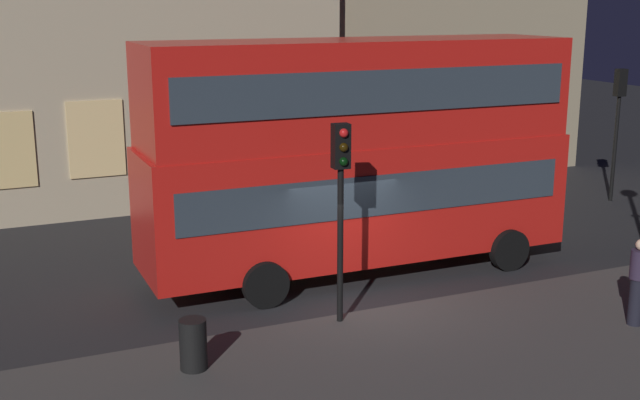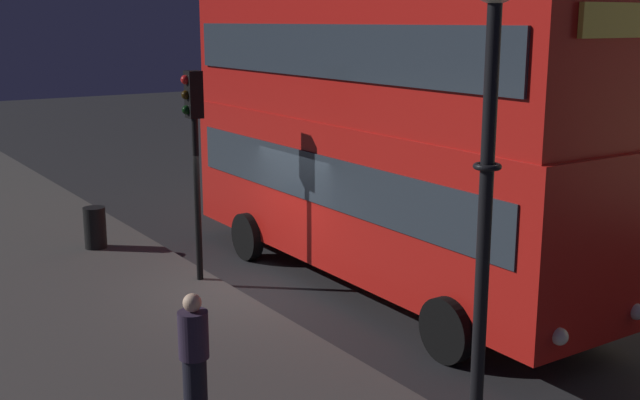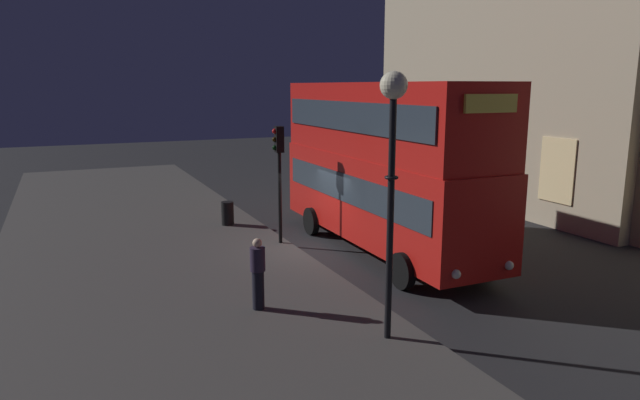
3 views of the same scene
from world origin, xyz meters
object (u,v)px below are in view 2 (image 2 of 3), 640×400
at_px(traffic_light_near_kerb, 194,132).
at_px(litter_bin, 95,228).
at_px(double_decker_bus, 380,127).
at_px(street_lamp, 491,86).
at_px(pedestrian, 194,362).

relative_size(traffic_light_near_kerb, litter_bin, 4.39).
distance_m(double_decker_bus, street_lamp, 7.02).
relative_size(double_decker_bus, pedestrian, 5.88).
height_order(traffic_light_near_kerb, litter_bin, traffic_light_near_kerb).
xyz_separation_m(street_lamp, litter_bin, (-11.02, -0.40, -3.75)).
distance_m(street_lamp, litter_bin, 11.65).
bearing_deg(double_decker_bus, traffic_light_near_kerb, -121.46).
bearing_deg(street_lamp, litter_bin, -177.94).
distance_m(double_decker_bus, pedestrian, 6.66).
distance_m(double_decker_bus, litter_bin, 6.75).
bearing_deg(litter_bin, double_decker_bus, 37.13).
height_order(pedestrian, litter_bin, pedestrian).
height_order(double_decker_bus, street_lamp, street_lamp).
bearing_deg(pedestrian, street_lamp, -166.14).
xyz_separation_m(double_decker_bus, traffic_light_near_kerb, (-1.80, -2.88, -0.07)).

